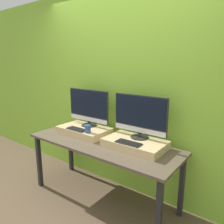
# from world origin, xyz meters

# --- Properties ---
(ground_plane) EXTENTS (12.00, 12.00, 0.00)m
(ground_plane) POSITION_xyz_m (0.00, 0.00, 0.00)
(ground_plane) COLOR brown
(wall_back) EXTENTS (8.00, 0.04, 2.60)m
(wall_back) POSITION_xyz_m (0.00, 0.76, 1.30)
(wall_back) COLOR #8CC638
(wall_back) RESTS_ON ground_plane
(workbench) EXTENTS (1.88, 0.69, 0.75)m
(workbench) POSITION_xyz_m (0.00, 0.35, 0.68)
(workbench) COLOR brown
(workbench) RESTS_ON ground_plane
(wooden_riser_left) EXTENTS (0.67, 0.41, 0.09)m
(wooden_riser_left) POSITION_xyz_m (-0.39, 0.45, 0.80)
(wooden_riser_left) COLOR #D6B77F
(wooden_riser_left) RESTS_ON workbench
(monitor_left) EXTENTS (0.65, 0.20, 0.49)m
(monitor_left) POSITION_xyz_m (-0.39, 0.54, 1.10)
(monitor_left) COLOR #282828
(monitor_left) RESTS_ON wooden_riser_left
(keyboard_left) EXTENTS (0.28, 0.12, 0.01)m
(keyboard_left) POSITION_xyz_m (-0.39, 0.31, 0.85)
(keyboard_left) COLOR #2D2D2D
(keyboard_left) RESTS_ON wooden_riser_left
(mug) EXTENTS (0.07, 0.07, 0.10)m
(mug) POSITION_xyz_m (-0.20, 0.31, 0.89)
(mug) COLOR #335693
(mug) RESTS_ON wooden_riser_left
(wooden_riser_right) EXTENTS (0.67, 0.41, 0.09)m
(wooden_riser_right) POSITION_xyz_m (0.39, 0.45, 0.80)
(wooden_riser_right) COLOR #D6B77F
(wooden_riser_right) RESTS_ON workbench
(monitor_right) EXTENTS (0.65, 0.20, 0.49)m
(monitor_right) POSITION_xyz_m (0.39, 0.54, 1.10)
(monitor_right) COLOR #282828
(monitor_right) RESTS_ON wooden_riser_right
(keyboard_right) EXTENTS (0.28, 0.12, 0.01)m
(keyboard_right) POSITION_xyz_m (0.39, 0.31, 0.85)
(keyboard_right) COLOR #2D2D2D
(keyboard_right) RESTS_ON wooden_riser_right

